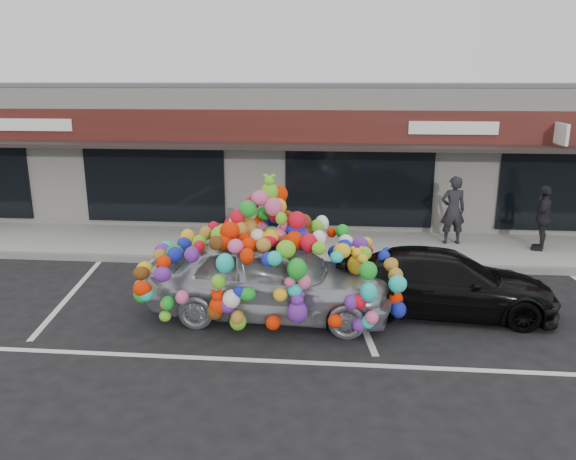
# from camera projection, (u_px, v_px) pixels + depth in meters

# --- Properties ---
(ground) EXTENTS (90.00, 90.00, 0.00)m
(ground) POSITION_uv_depth(u_px,v_px,m) (217.00, 304.00, 11.45)
(ground) COLOR black
(ground) RESTS_ON ground
(shop_building) EXTENTS (24.00, 7.20, 4.31)m
(shop_building) POSITION_uv_depth(u_px,v_px,m) (268.00, 148.00, 19.00)
(shop_building) COLOR silver
(shop_building) RESTS_ON ground
(sidewalk) EXTENTS (26.00, 3.00, 0.15)m
(sidewalk) POSITION_uv_depth(u_px,v_px,m) (248.00, 245.00, 15.28)
(sidewalk) COLOR #9A9A95
(sidewalk) RESTS_ON ground
(kerb) EXTENTS (26.00, 0.18, 0.16)m
(kerb) POSITION_uv_depth(u_px,v_px,m) (238.00, 262.00, 13.83)
(kerb) COLOR slate
(kerb) RESTS_ON ground
(parking_stripe_left) EXTENTS (0.73, 4.37, 0.01)m
(parking_stripe_left) POSITION_uv_depth(u_px,v_px,m) (71.00, 295.00, 11.92)
(parking_stripe_left) COLOR silver
(parking_stripe_left) RESTS_ON ground
(parking_stripe_mid) EXTENTS (0.73, 4.37, 0.01)m
(parking_stripe_mid) POSITION_uv_depth(u_px,v_px,m) (354.00, 305.00, 11.39)
(parking_stripe_mid) COLOR silver
(parking_stripe_mid) RESTS_ON ground
(lane_line) EXTENTS (14.00, 0.12, 0.01)m
(lane_line) POSITION_uv_depth(u_px,v_px,m) (308.00, 363.00, 9.06)
(lane_line) COLOR silver
(lane_line) RESTS_ON ground
(toy_car) EXTENTS (3.32, 5.02, 2.87)m
(toy_car) POSITION_uv_depth(u_px,v_px,m) (271.00, 267.00, 10.67)
(toy_car) COLOR gray
(toy_car) RESTS_ON ground
(black_sedan) EXTENTS (1.97, 4.30, 1.22)m
(black_sedan) POSITION_uv_depth(u_px,v_px,m) (445.00, 282.00, 10.91)
(black_sedan) COLOR black
(black_sedan) RESTS_ON ground
(pedestrian_a) EXTENTS (0.71, 0.51, 1.83)m
(pedestrian_a) POSITION_uv_depth(u_px,v_px,m) (453.00, 210.00, 14.91)
(pedestrian_a) COLOR #24242A
(pedestrian_a) RESTS_ON sidewalk
(pedestrian_c) EXTENTS (1.07, 0.77, 1.69)m
(pedestrian_c) POSITION_uv_depth(u_px,v_px,m) (543.00, 218.00, 14.36)
(pedestrian_c) COLOR black
(pedestrian_c) RESTS_ON sidewalk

